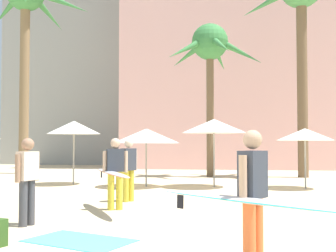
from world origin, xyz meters
name	(u,v)px	position (x,y,z in m)	size (l,w,h in m)	color
hotel_pink	(302,41)	(7.11, 27.12, 8.86)	(24.05, 9.99, 17.71)	beige
palm_tree_far_left	(26,10)	(-8.98, 17.60, 8.80)	(6.39, 6.34, 10.82)	brown
palm_tree_left	(301,4)	(5.31, 16.75, 8.27)	(6.44, 6.27, 10.13)	brown
palm_tree_center	(210,51)	(0.96, 16.58, 6.08)	(4.70, 5.15, 7.41)	brown
cafe_umbrella_1	(305,134)	(4.45, 11.42, 1.91)	(2.01, 2.01, 2.13)	gray
cafe_umbrella_2	(74,128)	(-4.21, 11.89, 2.21)	(2.07, 2.07, 2.47)	gray
cafe_umbrella_3	(214,126)	(1.24, 11.53, 2.23)	(2.36, 2.36, 2.48)	gray
cafe_umbrella_5	(146,136)	(-1.24, 11.34, 1.87)	(2.48, 2.48, 2.14)	gray
beach_towel	(79,241)	(-0.73, 2.33, 0.01)	(1.68, 1.03, 0.01)	#4CC6D6
person_far_right	(114,171)	(-0.99, 5.57, 0.93)	(1.64, 2.71, 1.71)	gold
person_mid_right	(253,196)	(1.95, 0.84, 0.94)	(2.52, 1.79, 1.75)	orange
person_mid_left	(129,167)	(-1.00, 7.21, 0.94)	(0.42, 0.55, 1.71)	gold
person_far_left	(27,178)	(-2.17, 3.47, 0.93)	(0.34, 0.60, 1.69)	#3D3D42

